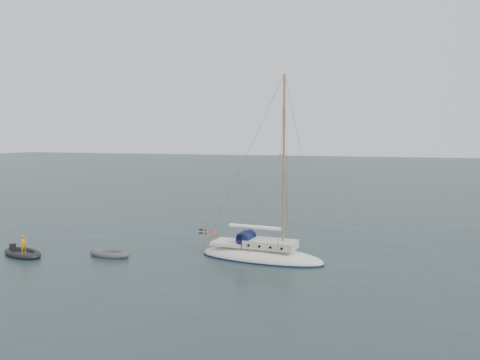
% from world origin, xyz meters
% --- Properties ---
extents(ground, '(300.00, 300.00, 0.00)m').
position_xyz_m(ground, '(0.00, 0.00, 0.00)').
color(ground, black).
rests_on(ground, ground).
extents(sailboat, '(8.57, 2.57, 12.20)m').
position_xyz_m(sailboat, '(2.14, -0.46, 0.92)').
color(sailboat, silver).
rests_on(sailboat, ground).
extents(dinghy, '(2.90, 1.31, 0.42)m').
position_xyz_m(dinghy, '(-7.60, -2.70, 0.18)').
color(dinghy, '#4A4B50').
rests_on(dinghy, ground).
extents(rib, '(3.46, 1.57, 1.43)m').
position_xyz_m(rib, '(-13.17, -4.34, 0.22)').
color(rib, black).
rests_on(rib, ground).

